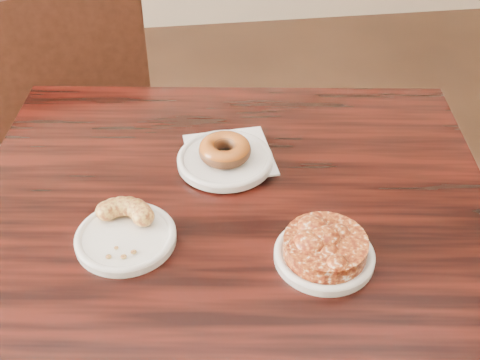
{
  "coord_description": "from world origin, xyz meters",
  "views": [
    {
      "loc": [
        0.06,
        -0.57,
        1.4
      ],
      "look_at": [
        0.16,
        0.16,
        0.8
      ],
      "focal_mm": 45.0,
      "sensor_mm": 36.0,
      "label": 1
    }
  ],
  "objects": [
    {
      "name": "chair_far",
      "position": [
        -0.23,
        0.91,
        0.45
      ],
      "size": [
        0.53,
        0.53,
        0.9
      ],
      "primitive_type": null,
      "rotation": [
        0.0,
        0.0,
        3.4
      ],
      "color": "black",
      "rests_on": "floor"
    },
    {
      "name": "napkin",
      "position": [
        0.15,
        0.3,
        0.75
      ],
      "size": [
        0.16,
        0.16,
        0.0
      ],
      "primitive_type": "cube",
      "rotation": [
        0.0,
        0.0,
        0.07
      ],
      "color": "white",
      "rests_on": "cafe_table"
    },
    {
      "name": "plate_donut",
      "position": [
        0.14,
        0.27,
        0.76
      ],
      "size": [
        0.17,
        0.17,
        0.01
      ],
      "primitive_type": "cylinder",
      "color": "silver",
      "rests_on": "napkin"
    },
    {
      "name": "plate_cruller",
      "position": [
        -0.03,
        0.1,
        0.76
      ],
      "size": [
        0.15,
        0.15,
        0.01
      ],
      "primitive_type": "cylinder",
      "color": "white",
      "rests_on": "cafe_table"
    },
    {
      "name": "plate_fritter",
      "position": [
        0.26,
        0.02,
        0.76
      ],
      "size": [
        0.15,
        0.15,
        0.01
      ],
      "primitive_type": "cylinder",
      "color": "silver",
      "rests_on": "cafe_table"
    },
    {
      "name": "glazed_donut",
      "position": [
        0.14,
        0.27,
        0.78
      ],
      "size": [
        0.09,
        0.09,
        0.03
      ],
      "primitive_type": "torus",
      "color": "brown",
      "rests_on": "plate_donut"
    },
    {
      "name": "apple_fritter",
      "position": [
        0.26,
        0.02,
        0.78
      ],
      "size": [
        0.17,
        0.17,
        0.04
      ],
      "primitive_type": null,
      "color": "#471207",
      "rests_on": "plate_fritter"
    },
    {
      "name": "cruller_fragment",
      "position": [
        -0.03,
        0.1,
        0.78
      ],
      "size": [
        0.11,
        0.11,
        0.03
      ],
      "primitive_type": null,
      "color": "brown",
      "rests_on": "plate_cruller"
    }
  ]
}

